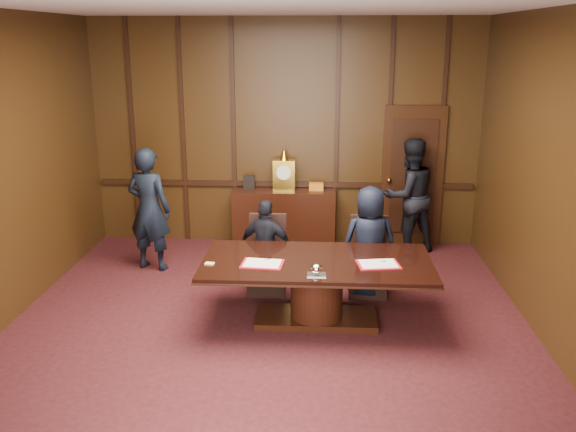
{
  "coord_description": "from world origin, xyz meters",
  "views": [
    {
      "loc": [
        0.58,
        -5.94,
        3.19
      ],
      "look_at": [
        0.17,
        1.33,
        1.05
      ],
      "focal_mm": 38.0,
      "sensor_mm": 36.0,
      "label": 1
    }
  ],
  "objects_px": {
    "signatory_left": "(266,248)",
    "signatory_right": "(369,242)",
    "witness_left": "(149,209)",
    "witness_right": "(409,196)",
    "sideboard": "(284,216)",
    "conference_table": "(317,281)"
  },
  "relations": [
    {
      "from": "signatory_left",
      "to": "signatory_right",
      "type": "bearing_deg",
      "value": -166.65
    },
    {
      "from": "witness_left",
      "to": "witness_right",
      "type": "relative_size",
      "value": 0.99
    },
    {
      "from": "witness_left",
      "to": "witness_right",
      "type": "height_order",
      "value": "witness_right"
    },
    {
      "from": "signatory_left",
      "to": "witness_right",
      "type": "distance_m",
      "value": 2.68
    },
    {
      "from": "signatory_left",
      "to": "signatory_right",
      "type": "relative_size",
      "value": 0.86
    },
    {
      "from": "sideboard",
      "to": "conference_table",
      "type": "distance_m",
      "value": 2.76
    },
    {
      "from": "sideboard",
      "to": "witness_right",
      "type": "xyz_separation_m",
      "value": [
        1.91,
        -0.16,
        0.39
      ]
    },
    {
      "from": "conference_table",
      "to": "witness_right",
      "type": "distance_m",
      "value": 2.92
    },
    {
      "from": "witness_right",
      "to": "conference_table",
      "type": "bearing_deg",
      "value": 39.07
    },
    {
      "from": "signatory_left",
      "to": "signatory_right",
      "type": "xyz_separation_m",
      "value": [
        1.3,
        0.0,
        0.1
      ]
    },
    {
      "from": "signatory_right",
      "to": "sideboard",
      "type": "bearing_deg",
      "value": -65.2
    },
    {
      "from": "signatory_right",
      "to": "witness_right",
      "type": "xyz_separation_m",
      "value": [
        0.72,
        1.75,
        0.16
      ]
    },
    {
      "from": "witness_right",
      "to": "signatory_right",
      "type": "bearing_deg",
      "value": 45.0
    },
    {
      "from": "sideboard",
      "to": "signatory_left",
      "type": "xyz_separation_m",
      "value": [
        -0.11,
        -1.91,
        0.13
      ]
    },
    {
      "from": "conference_table",
      "to": "signatory_right",
      "type": "xyz_separation_m",
      "value": [
        0.65,
        0.8,
        0.21
      ]
    },
    {
      "from": "witness_right",
      "to": "signatory_left",
      "type": "bearing_deg",
      "value": 18.21
    },
    {
      "from": "conference_table",
      "to": "witness_left",
      "type": "relative_size",
      "value": 1.5
    },
    {
      "from": "conference_table",
      "to": "witness_left",
      "type": "xyz_separation_m",
      "value": [
        -2.37,
        1.59,
        0.37
      ]
    },
    {
      "from": "signatory_left",
      "to": "witness_right",
      "type": "relative_size",
      "value": 0.7
    },
    {
      "from": "signatory_left",
      "to": "witness_left",
      "type": "height_order",
      "value": "witness_left"
    },
    {
      "from": "sideboard",
      "to": "signatory_right",
      "type": "bearing_deg",
      "value": -57.99
    },
    {
      "from": "conference_table",
      "to": "signatory_left",
      "type": "bearing_deg",
      "value": 129.09
    }
  ]
}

